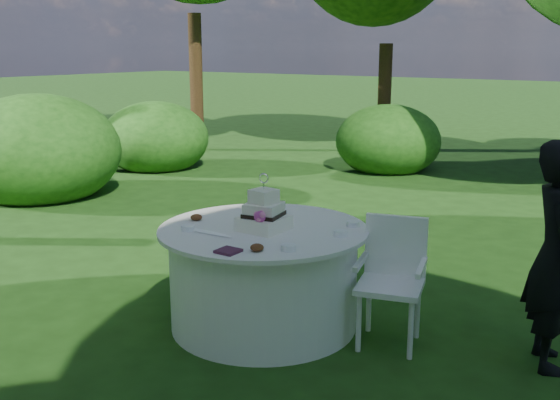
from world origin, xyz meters
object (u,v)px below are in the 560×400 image
object	(u,v)px
table	(264,276)
cake	(264,215)
guest	(556,256)
chair	(392,272)
napkins	(228,251)

from	to	relation	value
table	cake	world-z (taller)	cake
guest	cake	bearing A→B (deg)	82.47
guest	chair	xyz separation A→B (m)	(-1.02, -0.26, -0.24)
guest	napkins	bearing A→B (deg)	98.23
table	chair	size ratio (longest dim) A/B	1.73
napkins	cake	bearing A→B (deg)	102.29
guest	chair	world-z (taller)	guest
guest	table	xyz separation A→B (m)	(-1.93, -0.56, -0.37)
cake	chair	world-z (taller)	cake
chair	table	bearing A→B (deg)	-161.58
napkins	chair	distance (m)	1.21
cake	napkins	bearing A→B (deg)	-77.71
cake	table	bearing A→B (deg)	129.05
guest	cake	distance (m)	1.99
napkins	table	world-z (taller)	napkins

